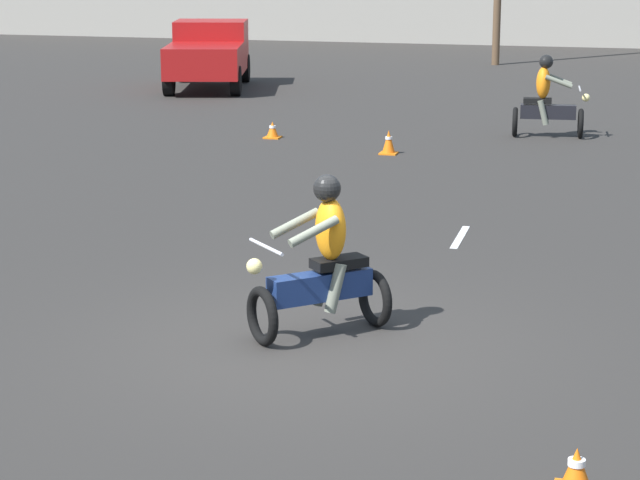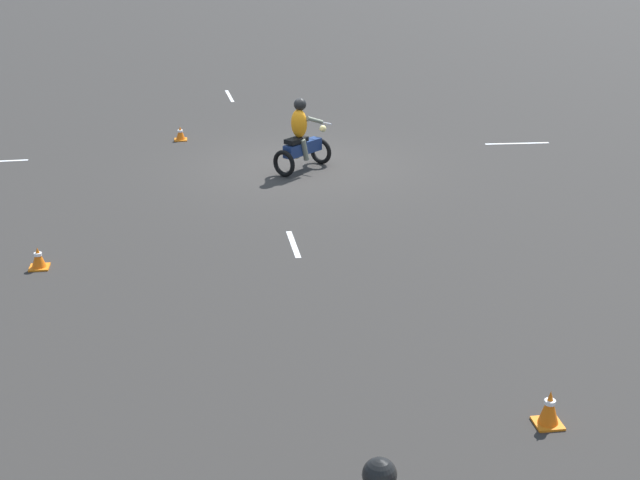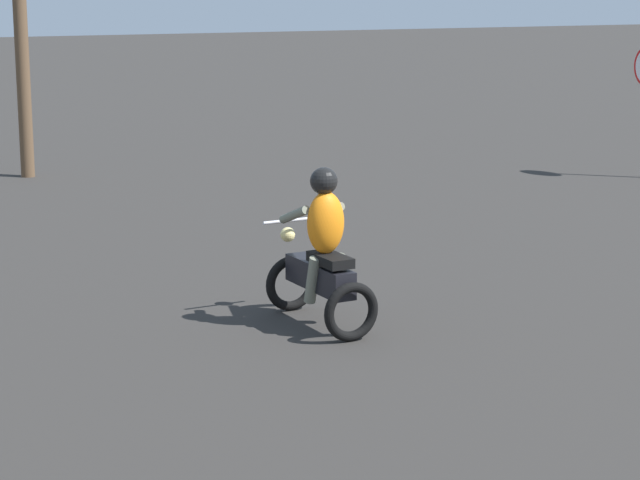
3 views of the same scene
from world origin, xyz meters
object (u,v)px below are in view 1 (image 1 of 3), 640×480
(motorcycle_rider_background, at_px, (547,101))
(traffic_cone_near_left, at_px, (389,142))
(traffic_cone_near_right, at_px, (273,130))
(pickup_truck, at_px, (208,53))
(traffic_cone_mid_center, at_px, (576,471))
(motorcycle_rider_foreground, at_px, (323,266))

(motorcycle_rider_background, distance_m, traffic_cone_near_left, 3.85)
(traffic_cone_near_left, bearing_deg, traffic_cone_near_right, 154.92)
(pickup_truck, distance_m, traffic_cone_near_right, 8.62)
(traffic_cone_mid_center, bearing_deg, traffic_cone_near_right, 114.74)
(motorcycle_rider_foreground, distance_m, motorcycle_rider_background, 13.56)
(pickup_truck, distance_m, traffic_cone_near_left, 11.09)
(motorcycle_rider_foreground, distance_m, traffic_cone_mid_center, 4.18)
(traffic_cone_near_right, relative_size, traffic_cone_mid_center, 0.95)
(motorcycle_rider_background, xyz_separation_m, traffic_cone_near_right, (-5.29, -1.51, -0.56))
(traffic_cone_near_left, relative_size, traffic_cone_near_right, 1.34)
(motorcycle_rider_background, height_order, traffic_cone_near_left, motorcycle_rider_background)
(pickup_truck, height_order, traffic_cone_near_right, pickup_truck)
(traffic_cone_near_left, distance_m, traffic_cone_near_right, 2.92)
(motorcycle_rider_background, bearing_deg, pickup_truck, -128.10)
(traffic_cone_near_right, bearing_deg, motorcycle_rider_background, 15.95)
(traffic_cone_near_left, xyz_separation_m, traffic_cone_near_right, (-2.64, 1.24, -0.06))
(motorcycle_rider_background, bearing_deg, traffic_cone_near_left, -49.33)
(traffic_cone_near_right, xyz_separation_m, traffic_cone_mid_center, (6.97, -15.12, 0.01))
(motorcycle_rider_foreground, xyz_separation_m, motorcycle_rider_background, (1.06, 13.52, 0.00))
(motorcycle_rider_background, xyz_separation_m, pickup_truck, (-9.39, 6.03, 0.20))
(motorcycle_rider_foreground, bearing_deg, motorcycle_rider_background, -47.96)
(traffic_cone_near_left, relative_size, traffic_cone_mid_center, 1.27)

